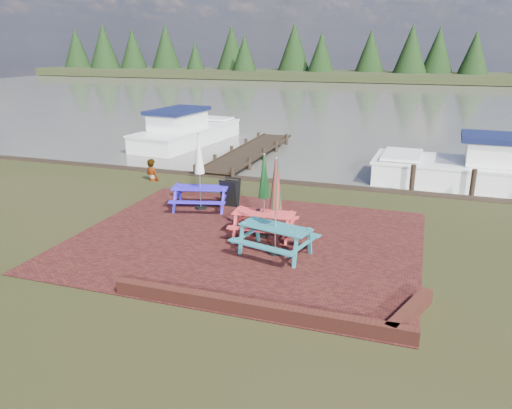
{
  "coord_description": "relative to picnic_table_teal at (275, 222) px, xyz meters",
  "views": [
    {
      "loc": [
        4.22,
        -10.59,
        4.97
      ],
      "look_at": [
        0.27,
        1.09,
        1.0
      ],
      "focal_mm": 35.0,
      "sensor_mm": 36.0,
      "label": 1
    }
  ],
  "objects": [
    {
      "name": "chalkboard",
      "position": [
        -2.46,
        3.23,
        -0.39
      ],
      "size": [
        0.58,
        0.57,
        0.9
      ],
      "rotation": [
        0.0,
        0.0,
        -0.08
      ],
      "color": "black",
      "rests_on": "ground"
    },
    {
      "name": "person",
      "position": [
        -6.46,
        5.26,
        -0.03
      ],
      "size": [
        0.7,
        0.56,
        1.66
      ],
      "primitive_type": "imported",
      "rotation": [
        0.0,
        0.0,
        2.82
      ],
      "color": "gray",
      "rests_on": "ground"
    },
    {
      "name": "picnic_table_blue",
      "position": [
        -3.23,
        2.65,
        -0.01
      ],
      "size": [
        2.05,
        1.92,
        2.39
      ],
      "rotation": [
        0.0,
        0.0,
        0.25
      ],
      "color": "#2E1CD6",
      "rests_on": "ground"
    },
    {
      "name": "brick_wall",
      "position": [
        1.13,
        -2.77,
        -0.7
      ],
      "size": [
        6.21,
        1.79,
        0.3
      ],
      "color": "#4C1E16",
      "rests_on": "ground"
    },
    {
      "name": "boat_near",
      "position": [
        5.68,
        8.98,
        -0.4
      ],
      "size": [
        8.21,
        3.13,
        2.19
      ],
      "rotation": [
        0.0,
        0.0,
        1.53
      ],
      "color": "white",
      "rests_on": "ground"
    },
    {
      "name": "paving",
      "position": [
        -1.02,
        0.64,
        -0.84
      ],
      "size": [
        9.0,
        7.5,
        0.02
      ],
      "primitive_type": "cube",
      "color": "#371211",
      "rests_on": "ground"
    },
    {
      "name": "water",
      "position": [
        -1.02,
        36.64,
        -0.85
      ],
      "size": [
        120.0,
        60.0,
        0.02
      ],
      "primitive_type": "cube",
      "color": "#4C4941",
      "rests_on": "ground"
    },
    {
      "name": "far_treeline",
      "position": [
        -1.02,
        65.64,
        2.43
      ],
      "size": [
        120.0,
        10.0,
        8.1
      ],
      "color": "black",
      "rests_on": "ground"
    },
    {
      "name": "jetty",
      "position": [
        -4.52,
        10.92,
        -0.74
      ],
      "size": [
        1.76,
        9.08,
        1.0
      ],
      "color": "black",
      "rests_on": "ground"
    },
    {
      "name": "ground",
      "position": [
        -1.02,
        -0.36,
        -0.85
      ],
      "size": [
        120.0,
        120.0,
        0.0
      ],
      "primitive_type": "plane",
      "color": "black",
      "rests_on": "ground"
    },
    {
      "name": "picnic_table_red",
      "position": [
        -0.63,
        1.05,
        -0.06
      ],
      "size": [
        1.69,
        1.51,
        2.27
      ],
      "rotation": [
        0.0,
        0.0,
        0.04
      ],
      "color": "#DD383A",
      "rests_on": "ground"
    },
    {
      "name": "boat_jetty",
      "position": [
        -8.92,
        13.12,
        -0.41
      ],
      "size": [
        3.35,
        7.71,
        2.17
      ],
      "rotation": [
        0.0,
        0.0,
        -0.11
      ],
      "color": "white",
      "rests_on": "ground"
    },
    {
      "name": "picnic_table_teal",
      "position": [
        0.0,
        0.0,
        0.0
      ],
      "size": [
        2.08,
        1.94,
        2.44
      ],
      "rotation": [
        0.0,
        0.0,
        -0.25
      ],
      "color": "#27737E",
      "rests_on": "ground"
    }
  ]
}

